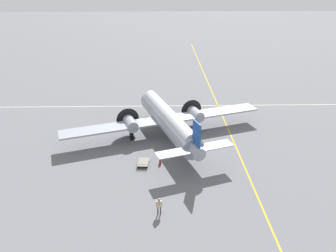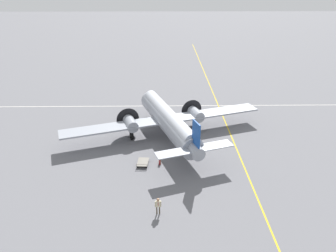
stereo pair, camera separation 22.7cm
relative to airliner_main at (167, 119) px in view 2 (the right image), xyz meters
name	(u,v)px [view 2 (the right image)]	position (x,y,z in m)	size (l,w,h in m)	color
ground_plane	(168,138)	(0.39, 0.13, -2.51)	(300.00, 300.00, 0.00)	slate
apron_line_eastwest	(232,137)	(0.39, 8.30, -2.51)	(120.00, 0.16, 0.01)	gold
apron_line_northsouth	(167,106)	(-10.64, 0.13, -2.51)	(0.16, 120.00, 0.01)	silver
airliner_main	(167,119)	(0.00, 0.00, 0.00)	(18.36, 25.56, 5.75)	#9399A3
crew_foreground	(158,204)	(14.93, -0.95, -1.49)	(0.27, 0.57, 1.67)	#473D2D
suitcase_near_door	(160,161)	(6.57, -0.83, -2.21)	(0.49, 0.17, 0.64)	brown
suitcase_upright_spare	(160,162)	(6.74, -0.88, -2.24)	(0.43, 0.19, 0.56)	maroon
baggage_cart	(143,162)	(6.75, -2.72, -2.23)	(1.98, 1.34, 0.56)	#6B665B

